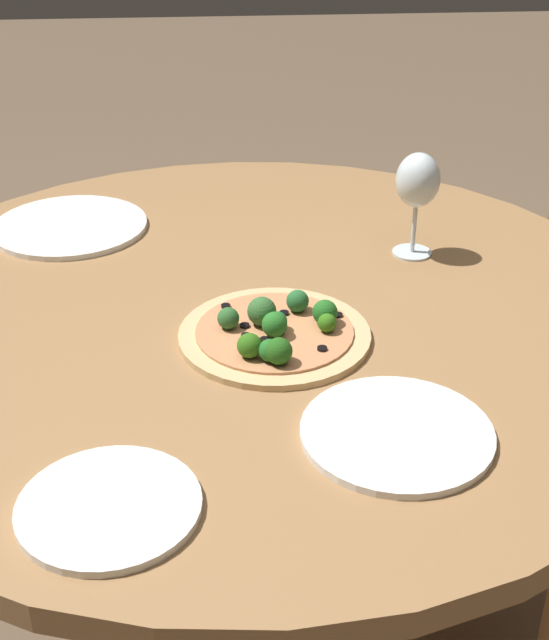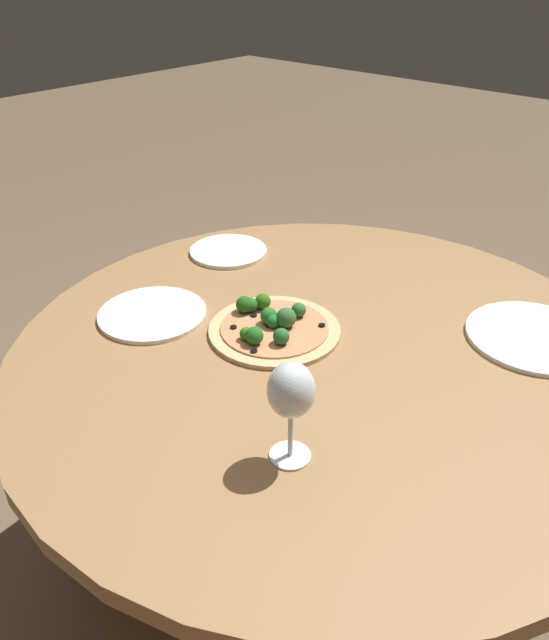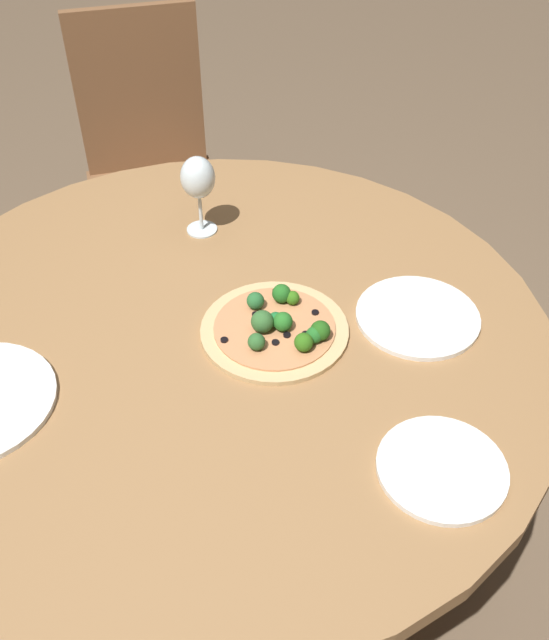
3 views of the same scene
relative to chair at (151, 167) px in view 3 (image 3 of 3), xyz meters
The scene contains 7 objects.
ground_plane 1.13m from the chair, 54.75° to the right, with size 12.00×12.00×0.00m, color brown.
dining_table 1.02m from the chair, 54.75° to the right, with size 1.28×1.28×0.71m.
chair is the anchor object (origin of this frame).
pizza 1.08m from the chair, 48.62° to the right, with size 0.28×0.28×0.06m.
wine_glass 0.76m from the chair, 51.31° to the right, with size 0.07×0.07×0.18m.
plate_near 1.17m from the chair, 35.29° to the right, with size 0.24×0.24×0.01m.
plate_far 1.46m from the chair, 43.83° to the right, with size 0.20×0.20×0.01m.
Camera 3 is at (0.45, -0.89, 1.62)m, focal length 40.00 mm.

